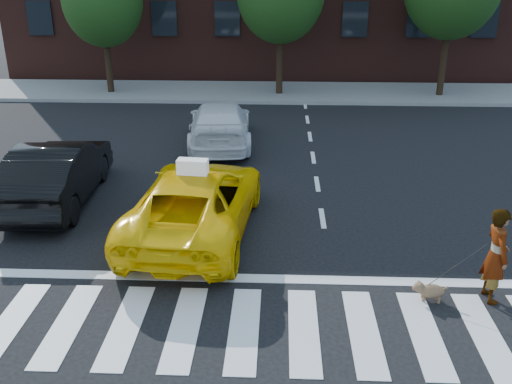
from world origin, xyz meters
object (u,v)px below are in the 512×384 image
(woman, at_px, (496,255))
(taxi, at_px, (196,201))
(white_suv, at_px, (220,124))
(dog, at_px, (429,290))
(black_sedan, at_px, (57,172))

(woman, bearing_deg, taxi, 61.92)
(white_suv, height_order, dog, white_suv)
(dog, bearing_deg, white_suv, 121.85)
(dog, bearing_deg, black_sedan, 157.54)
(black_sedan, bearing_deg, taxi, 153.99)
(woman, bearing_deg, white_suv, 28.64)
(woman, bearing_deg, dog, 91.48)
(taxi, height_order, dog, taxi)
(woman, distance_m, dog, 1.32)
(black_sedan, height_order, woman, woman)
(taxi, distance_m, black_sedan, 4.03)
(taxi, distance_m, dog, 5.29)
(white_suv, bearing_deg, black_sedan, 48.43)
(taxi, bearing_deg, dog, 155.06)
(black_sedan, bearing_deg, dog, 150.31)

